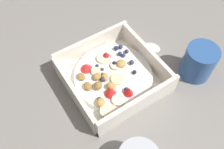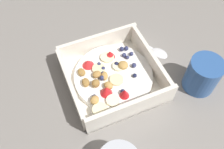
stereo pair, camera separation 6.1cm
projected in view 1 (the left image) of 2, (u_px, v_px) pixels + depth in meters
name	position (u px, v px, depth m)	size (l,w,h in m)	color
ground_plane	(117.00, 85.00, 0.62)	(2.40, 2.40, 0.00)	gray
fruit_bowl	(111.00, 77.00, 0.61)	(0.22, 0.22, 0.07)	white
spoon	(144.00, 43.00, 0.70)	(0.09, 0.16, 0.01)	silver
coffee_mug	(199.00, 62.00, 0.61)	(0.11, 0.08, 0.09)	#2D5699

